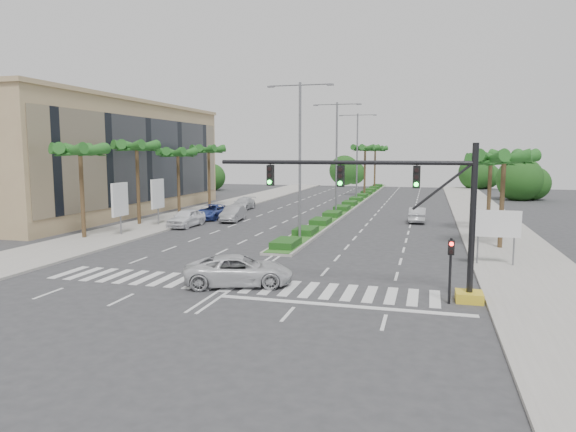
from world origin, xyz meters
name	(u,v)px	position (x,y,z in m)	size (l,w,h in m)	color
ground	(234,284)	(0.00, 0.00, 0.00)	(160.00, 160.00, 0.00)	#333335
footpath_right	(499,236)	(15.20, 20.00, 0.07)	(6.00, 120.00, 0.15)	gray
footpath_left	(163,222)	(-15.20, 20.00, 0.07)	(6.00, 120.00, 0.15)	gray
median	(355,202)	(0.00, 45.00, 0.10)	(2.20, 75.00, 0.20)	gray
median_grass	(355,201)	(0.00, 45.00, 0.22)	(1.80, 75.00, 0.04)	#2B5B1F
building	(101,159)	(-26.00, 26.00, 6.00)	(12.00, 36.00, 12.00)	tan
signal_gantry	(421,225)	(9.27, 0.00, 3.46)	(12.60, 1.20, 7.20)	gold
pedestrian_signal	(451,260)	(10.60, -0.68, 2.04)	(0.28, 0.36, 3.00)	black
direction_sign	(497,226)	(13.50, 7.99, 2.45)	(2.70, 0.11, 3.40)	slate
billboard_near	(120,200)	(-14.50, 12.00, 2.96)	(0.18, 2.10, 4.35)	slate
billboard_far	(158,194)	(-14.50, 18.00, 2.96)	(0.18, 2.10, 4.35)	slate
palm_left_near	(80,154)	(-16.50, 10.00, 6.69)	(4.57, 4.68, 7.55)	brown
palm_left_mid	(137,149)	(-16.50, 18.00, 7.08)	(4.57, 4.68, 7.95)	brown
palm_left_far	(178,155)	(-16.50, 26.00, 6.50)	(4.57, 4.68, 7.35)	brown
palm_left_end	(209,152)	(-16.50, 34.00, 6.88)	(4.57, 4.68, 7.75)	brown
palm_right_near	(504,161)	(14.50, 14.00, 6.20)	(4.57, 4.68, 7.05)	brown
palm_right_far	(491,163)	(14.50, 22.00, 5.91)	(4.57, 4.68, 6.75)	brown
palm_median_a	(365,150)	(0.00, 55.00, 7.17)	(4.57, 4.68, 8.05)	brown
palm_median_b	(375,150)	(0.00, 70.00, 7.17)	(4.57, 4.68, 8.05)	brown
streetlight_near	(300,152)	(0.00, 14.00, 6.81)	(5.10, 0.25, 12.00)	slate
streetlight_mid	(337,152)	(0.00, 30.00, 6.81)	(5.10, 0.25, 12.00)	slate
streetlight_far	(357,152)	(0.00, 46.00, 6.81)	(5.10, 0.25, 12.00)	slate
car_parked_a	(186,218)	(-11.80, 18.29, 0.82)	(1.94, 4.82, 1.64)	white
car_parked_b	(233,214)	(-9.06, 22.97, 0.75)	(1.59, 4.56, 1.50)	#A1A2A6
car_parked_c	(212,212)	(-11.80, 24.04, 0.75)	(2.47, 5.36, 1.49)	#324699
car_parked_d	(243,204)	(-11.80, 33.25, 0.70)	(1.96, 4.81, 1.40)	silver
car_crossing	(239,270)	(0.30, -0.02, 0.77)	(2.54, 5.52, 1.53)	silver
car_right	(418,215)	(8.58, 27.10, 0.73)	(1.55, 4.46, 1.47)	silver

